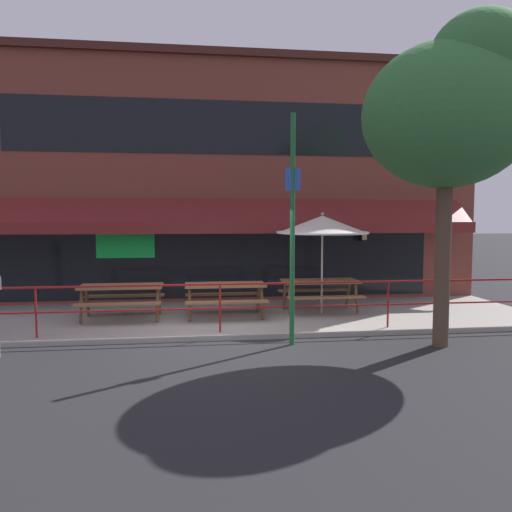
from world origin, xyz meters
name	(u,v)px	position (x,y,z in m)	size (l,w,h in m)	color
ground_plane	(221,341)	(0.00, 0.00, 0.00)	(120.00, 120.00, 0.00)	#232326
patio_deck	(216,318)	(0.00, 2.00, 0.05)	(15.00, 4.00, 0.10)	#9E998E
restaurant_building	(211,180)	(0.00, 4.22, 3.37)	(15.00, 1.60, 6.78)	brown
patio_railing	(220,297)	(0.00, 0.30, 0.80)	(13.84, 0.04, 0.97)	maroon
picnic_table_left	(121,292)	(-2.09, 1.83, 0.71)	(1.80, 1.42, 0.76)	brown
picnic_table_centre	(225,291)	(0.20, 1.79, 0.71)	(1.80, 1.42, 0.76)	brown
picnic_table_right	(320,287)	(2.50, 2.14, 0.71)	(1.80, 1.42, 0.76)	brown
patio_umbrella_right	(322,225)	(2.50, 1.97, 2.18)	(2.14, 2.14, 2.38)	#B7B2A8
street_sign_pole	(292,228)	(1.28, -0.45, 2.17)	(0.28, 0.09, 4.23)	#1E6033
street_tree_curbside	(453,107)	(4.06, -0.96, 4.31)	(3.01, 2.71, 5.89)	brown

